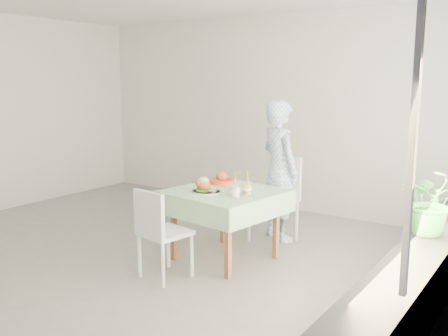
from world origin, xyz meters
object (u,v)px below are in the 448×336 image
Objects in this scene: chair_near at (164,250)px; diner at (279,170)px; cafe_table at (225,217)px; juice_cup_orange at (247,188)px; chair_far at (274,216)px; main_dish at (205,188)px; potted_plant at (431,201)px.

diner reaches higher than chair_near.
juice_cup_orange reaches higher than cafe_table.
chair_far is 1.15m from main_dish.
chair_far is 0.54m from diner.
chair_near is 2.80× the size of main_dish.
juice_cup_orange is at bearing 56.98° from chair_near.
cafe_table is 0.40m from main_dish.
chair_far is 1.59m from chair_near.
potted_plant is at bearing 16.05° from juice_cup_orange.
main_dish is (-0.12, -0.19, 0.33)m from cafe_table.
chair_near is (-0.20, -0.75, -0.19)m from cafe_table.
chair_far is 1.13× the size of chair_near.
juice_cup_orange reaches higher than chair_near.
potted_plant is at bearing 13.35° from cafe_table.
diner is (0.13, 0.94, 0.37)m from cafe_table.
cafe_table is at bearing 75.31° from chair_near.
chair_far is at bearing 100.00° from juice_cup_orange.
juice_cup_orange reaches higher than main_dish.
juice_cup_orange is at bearing -80.00° from chair_far.
cafe_table is at bearing 58.86° from main_dish.
main_dish reaches higher than chair_near.
main_dish is at bearing 105.97° from diner.
diner is at bearing 164.95° from potted_plant.
chair_near is 3.15× the size of juice_cup_orange.
chair_far is at bearing 168.65° from potted_plant.
diner is (0.32, 1.68, 0.56)m from chair_near.
diner is at bearing 91.58° from chair_far.
chair_far is at bearing 78.19° from chair_near.
cafe_table is 2.01m from potted_plant.
chair_near is (-0.33, -1.56, -0.04)m from chair_far.
chair_near is at bearing -150.43° from potted_plant.
main_dish reaches higher than cafe_table.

